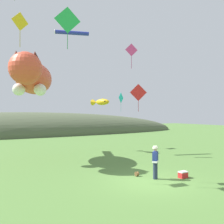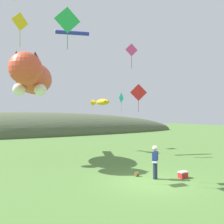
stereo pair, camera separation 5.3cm
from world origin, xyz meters
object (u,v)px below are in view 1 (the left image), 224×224
at_px(kite_giant_cat, 32,78).
at_px(kite_diamond_teal, 121,98).
at_px(kite_diamond_gold, 20,22).
at_px(picnic_cooler, 183,175).
at_px(festival_attendant, 155,161).
at_px(kite_fish_windsock, 101,102).
at_px(kite_tube_streamer, 72,33).
at_px(kite_diamond_red, 138,93).
at_px(kite_spool, 137,174).
at_px(kite_diamond_pink, 131,50).
at_px(kite_diamond_green, 68,20).

height_order(kite_giant_cat, kite_diamond_teal, kite_giant_cat).
bearing_deg(kite_diamond_gold, picnic_cooler, -29.57).
height_order(festival_attendant, kite_fish_windsock, kite_fish_windsock).
distance_m(festival_attendant, kite_tube_streamer, 15.44).
bearing_deg(kite_diamond_gold, festival_attendant, -31.32).
bearing_deg(kite_diamond_red, picnic_cooler, -106.85).
bearing_deg(kite_fish_windsock, kite_spool, -105.40).
bearing_deg(kite_diamond_pink, kite_fish_windsock, 84.69).
distance_m(picnic_cooler, kite_giant_cat, 12.60).
distance_m(picnic_cooler, kite_diamond_pink, 9.47).
height_order(kite_spool, kite_diamond_gold, kite_diamond_gold).
relative_size(picnic_cooler, kite_tube_streamer, 0.16).
distance_m(kite_spool, kite_fish_windsock, 10.89).
bearing_deg(picnic_cooler, kite_diamond_gold, 150.43).
relative_size(festival_attendant, kite_diamond_teal, 0.87).
bearing_deg(kite_fish_windsock, kite_diamond_teal, 20.06).
bearing_deg(kite_fish_windsock, kite_diamond_green, -128.15).
relative_size(kite_giant_cat, kite_diamond_gold, 4.55).
relative_size(kite_giant_cat, kite_diamond_red, 3.76).
relative_size(kite_diamond_gold, kite_diamond_pink, 1.05).
height_order(kite_spool, kite_diamond_teal, kite_diamond_teal).
xyz_separation_m(kite_spool, kite_diamond_red, (4.17, 5.61, 5.17)).
relative_size(kite_spool, kite_diamond_gold, 0.14).
distance_m(festival_attendant, kite_diamond_green, 9.20).
xyz_separation_m(kite_diamond_green, kite_diamond_red, (7.60, 3.76, -3.46)).
bearing_deg(kite_tube_streamer, festival_attendant, -87.94).
bearing_deg(kite_diamond_gold, kite_diamond_pink, 4.94).
distance_m(kite_spool, kite_diamond_green, 9.47).
relative_size(kite_tube_streamer, kite_diamond_pink, 1.70).
relative_size(festival_attendant, kite_diamond_pink, 0.96).
distance_m(kite_tube_streamer, kite_diamond_gold, 10.08).
xyz_separation_m(picnic_cooler, kite_diamond_pink, (0.07, 5.10, 7.98)).
xyz_separation_m(kite_spool, kite_diamond_teal, (5.57, 10.63, 5.05)).
distance_m(kite_giant_cat, kite_tube_streamer, 7.10).
distance_m(kite_giant_cat, kite_diamond_gold, 5.60).
bearing_deg(picnic_cooler, festival_attendant, 158.63).
bearing_deg(kite_diamond_red, festival_attendant, -118.94).
bearing_deg(kite_diamond_green, kite_tube_streamer, 68.06).
bearing_deg(kite_diamond_pink, kite_diamond_green, -162.67).
distance_m(festival_attendant, kite_giant_cat, 11.13).
xyz_separation_m(festival_attendant, kite_fish_windsock, (2.09, 10.52, 3.69)).
height_order(picnic_cooler, kite_fish_windsock, kite_fish_windsock).
bearing_deg(kite_diamond_pink, kite_diamond_red, 44.33).
xyz_separation_m(kite_spool, kite_tube_streamer, (0.12, 10.64, 11.00)).
xyz_separation_m(kite_tube_streamer, kite_diamond_green, (-3.54, -8.79, -2.36)).
distance_m(festival_attendant, kite_diamond_teal, 13.33).
xyz_separation_m(kite_diamond_gold, kite_diamond_green, (2.36, -1.04, 0.19)).
height_order(kite_fish_windsock, kite_diamond_pink, kite_diamond_pink).
height_order(kite_fish_windsock, kite_diamond_gold, kite_diamond_gold).
xyz_separation_m(kite_tube_streamer, kite_diamond_teal, (5.45, -0.01, -5.95)).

